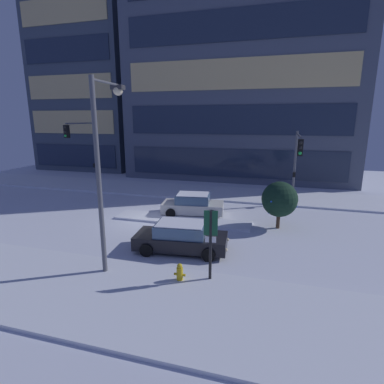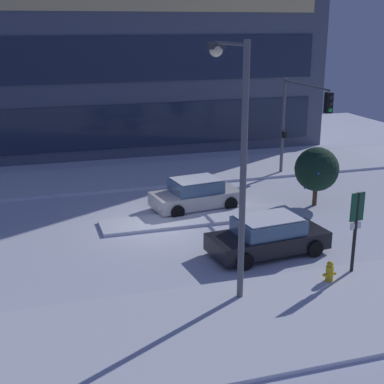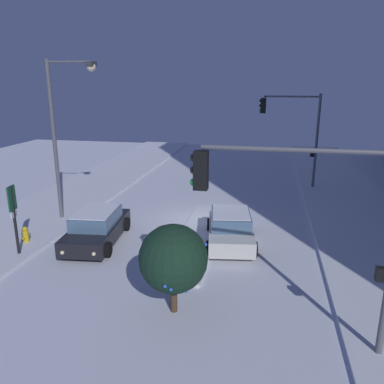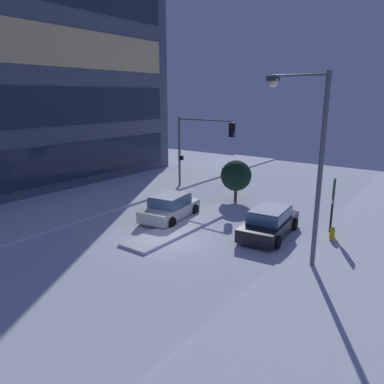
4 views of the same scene
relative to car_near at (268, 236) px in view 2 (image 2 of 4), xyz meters
name	(u,v)px [view 2 (image 2 of 4)]	position (x,y,z in m)	size (l,w,h in m)	color
ground	(155,229)	(-3.59, 3.86, -0.71)	(52.00, 52.00, 0.00)	silver
curb_strip_near	(221,327)	(-3.59, -4.64, -0.64)	(52.00, 5.20, 0.14)	silver
curb_strip_far	(121,177)	(-3.59, 12.37, -0.64)	(52.00, 5.20, 0.14)	silver
median_strip	(200,218)	(-1.35, 4.40, -0.64)	(9.00, 1.80, 0.14)	silver
car_near	(268,236)	(0.00, 0.00, 0.00)	(4.84, 2.49, 1.49)	black
car_far	(196,195)	(-1.06, 5.95, 0.00)	(4.49, 2.60, 1.49)	silver
traffic_light_corner_far_right	(301,113)	(5.69, 8.51, 3.23)	(0.32, 5.17, 5.65)	#565960
street_lamp_arched	(235,137)	(-2.46, -2.53, 4.52)	(0.56, 2.52, 8.12)	#565960
fire_hydrant	(329,273)	(0.92, -3.01, -0.30)	(0.48, 0.26, 0.86)	gold
parking_info_sign	(356,223)	(2.08, -2.57, 1.25)	(0.55, 0.13, 3.05)	black
decorated_tree_median	(317,169)	(4.69, 4.76, 1.11)	(2.14, 2.14, 2.90)	#473323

